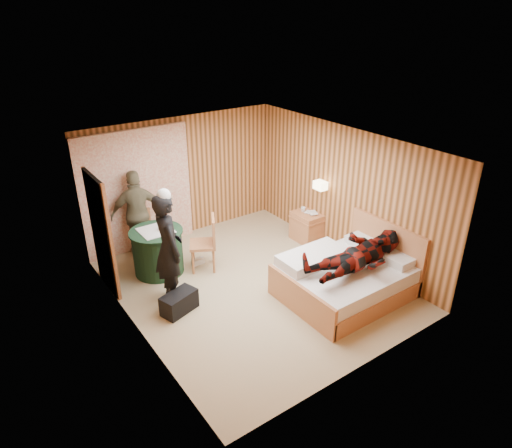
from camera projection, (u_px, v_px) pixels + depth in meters
floor at (252, 285)px, 8.01m from camera, size 4.20×5.00×0.01m
ceiling at (251, 146)px, 6.92m from camera, size 4.20×5.00×0.01m
wall_back at (182, 178)px, 9.30m from camera, size 4.20×0.02×2.50m
wall_left at (129, 257)px, 6.37m from camera, size 0.02×5.00×2.50m
wall_right at (344, 193)px, 8.55m from camera, size 0.02×5.00×2.50m
curtain at (137, 191)px, 8.75m from camera, size 2.20×0.08×2.40m
doorway at (101, 234)px, 7.52m from camera, size 0.06×0.90×2.05m
wall_lamp at (320, 185)px, 8.77m from camera, size 0.26×0.24×0.16m
bed at (345, 278)px, 7.63m from camera, size 2.01×1.59×1.09m
nightstand at (307, 227)px, 9.39m from camera, size 0.46×0.63×0.60m
round_table at (158, 251)px, 8.23m from camera, size 0.95×0.95×0.84m
chair_far at (142, 230)px, 8.73m from camera, size 0.50×0.50×0.93m
chair_near at (207, 239)px, 8.26m from camera, size 0.63×0.63×1.03m
duffel_bag at (179, 302)px, 7.25m from camera, size 0.65×0.47×0.33m
sneaker_left at (177, 267)px, 8.41m from camera, size 0.30×0.16×0.12m
sneaker_right at (198, 262)px, 8.62m from camera, size 0.25×0.12×0.11m
woman_standing at (169, 249)px, 7.25m from camera, size 0.54×0.74×1.87m
man_at_table at (138, 214)px, 8.62m from camera, size 1.08×0.66×1.72m
man_on_bed at (360, 248)px, 7.19m from camera, size 0.86×0.67×1.77m
book_lower at (309, 214)px, 9.22m from camera, size 0.25×0.27×0.02m
book_upper at (309, 213)px, 9.21m from camera, size 0.24×0.27×0.02m
cup_nightstand at (303, 209)px, 9.34m from camera, size 0.11×0.11×0.09m
cup_table at (162, 227)px, 8.04m from camera, size 0.15×0.15×0.10m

